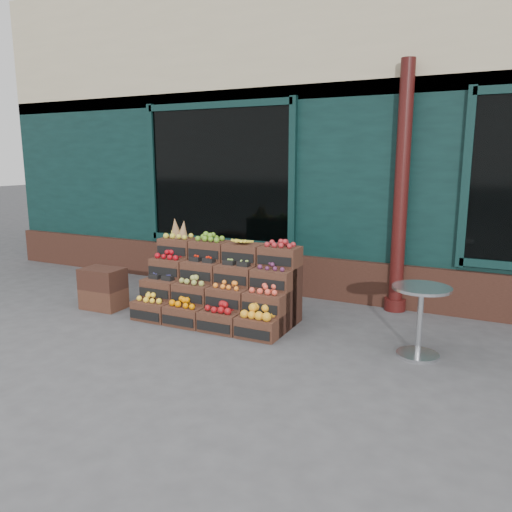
% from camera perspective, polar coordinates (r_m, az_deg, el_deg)
% --- Properties ---
extents(ground, '(60.00, 60.00, 0.00)m').
position_cam_1_polar(ground, '(5.51, -1.46, -10.17)').
color(ground, '#434345').
rests_on(ground, ground).
extents(shop_facade, '(12.00, 6.24, 4.80)m').
position_cam_1_polar(shop_facade, '(9.94, 13.00, 13.17)').
color(shop_facade, black).
rests_on(shop_facade, ground).
extents(crate_display, '(1.97, 0.98, 1.22)m').
position_cam_1_polar(crate_display, '(6.30, -4.25, -3.83)').
color(crate_display, '#412419').
rests_on(crate_display, ground).
extents(spare_crates, '(0.57, 0.40, 0.55)m').
position_cam_1_polar(spare_crates, '(7.03, -17.07, -3.56)').
color(spare_crates, '#412419').
rests_on(spare_crates, ground).
extents(bistro_table, '(0.59, 0.59, 0.74)m').
position_cam_1_polar(bistro_table, '(5.34, 18.26, -6.22)').
color(bistro_table, '#ACADB3').
rests_on(bistro_table, ground).
extents(shopkeeper, '(0.85, 0.69, 2.02)m').
position_cam_1_polar(shopkeeper, '(8.39, -2.79, 4.37)').
color(shopkeeper, '#18542B').
rests_on(shopkeeper, ground).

